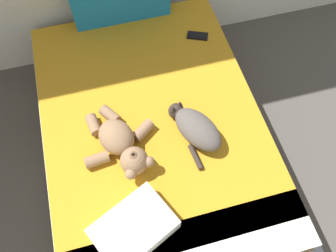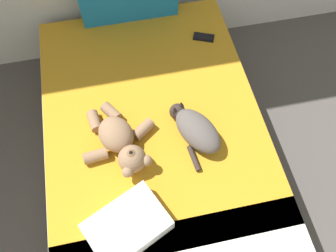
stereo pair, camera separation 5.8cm
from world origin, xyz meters
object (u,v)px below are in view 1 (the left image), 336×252
(bed, at_px, (153,135))
(throw_pillow, at_px, (134,229))
(teddy_bear, at_px, (121,144))
(cat, at_px, (196,128))
(cell_phone, at_px, (197,36))

(bed, bearing_deg, throw_pillow, -111.12)
(bed, distance_m, teddy_bear, 0.41)
(throw_pillow, bearing_deg, bed, 68.88)
(teddy_bear, bearing_deg, cat, -0.81)
(cat, xyz_separation_m, throw_pillow, (-0.48, -0.48, -0.02))
(bed, bearing_deg, cell_phone, 49.99)
(cell_phone, height_order, throw_pillow, throw_pillow)
(cat, distance_m, cell_phone, 0.80)
(bed, height_order, teddy_bear, teddy_bear)
(teddy_bear, xyz_separation_m, throw_pillow, (-0.04, -0.48, -0.02))
(cell_phone, bearing_deg, teddy_bear, -133.12)
(throw_pillow, bearing_deg, teddy_bear, 85.75)
(cell_phone, xyz_separation_m, throw_pillow, (-0.73, -1.23, 0.05))
(cat, relative_size, teddy_bear, 0.82)
(bed, height_order, throw_pillow, throw_pillow)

